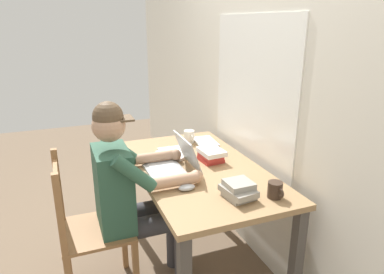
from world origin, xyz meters
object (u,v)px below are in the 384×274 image
Objects in this scene: coffee_mug_dark at (275,190)px; book_stack_main at (211,155)px; coffee_mug_white at (189,137)px; book_stack_side at (239,190)px; laptop at (174,163)px; desk at (198,180)px; seated_person at (131,190)px; computer_mouse at (187,187)px; wooden_chair at (88,231)px.

coffee_mug_dark is 0.62m from book_stack_main.
book_stack_main is (-0.61, -0.11, 0.00)m from coffee_mug_dark.
book_stack_main is (0.42, -0.00, -0.00)m from coffee_mug_white.
book_stack_side is at bearing -110.77° from coffee_mug_dark.
coffee_mug_white is at bearing 148.95° from laptop.
coffee_mug_dark is at bearing 10.29° from book_stack_main.
desk is 0.23m from laptop.
seated_person reaches higher than laptop.
computer_mouse is at bearing -41.68° from book_stack_main.
wooden_chair reaches higher than computer_mouse.
desk is 4.23× the size of laptop.
computer_mouse is at bearing 48.19° from seated_person.
desk is 0.36m from computer_mouse.
wooden_chair is 0.67m from laptop.
desk is at bearing 146.64° from computer_mouse.
coffee_mug_white reaches higher than computer_mouse.
seated_person is 10.52× the size of coffee_mug_dark.
book_stack_side is (0.48, 0.21, -0.01)m from laptop.
laptop is at bearing -143.94° from coffee_mug_dark.
book_stack_side is at bearing 5.04° from desk.
seated_person is at bearing -48.03° from coffee_mug_white.
coffee_mug_white is (-0.48, 0.29, -0.00)m from laptop.
book_stack_main is 0.54m from book_stack_side.
wooden_chair is 4.51× the size of book_stack_side.
coffee_mug_dark is at bearing 62.70° from wooden_chair.
computer_mouse is (0.24, 0.27, 0.08)m from seated_person.
seated_person is 3.82× the size of laptop.
laptop is 1.56× the size of book_stack_side.
computer_mouse is 0.83m from coffee_mug_white.
coffee_mug_white is at bearing 131.97° from seated_person.
coffee_mug_white reaches higher than book_stack_side.
book_stack_main is (-0.35, 0.31, 0.03)m from computer_mouse.
desk is 11.30× the size of coffee_mug_white.
book_stack_main is at bearing 116.26° from desk.
laptop is at bearing 175.78° from computer_mouse.
coffee_mug_dark is (0.50, 0.69, 0.11)m from seated_person.
desk is 0.20m from book_stack_main.
wooden_chair is 2.89× the size of laptop.
book_stack_main is (-0.06, 0.29, -0.01)m from laptop.
seated_person reaches higher than wooden_chair.
desk is at bearing -174.96° from book_stack_side.
coffee_mug_dark reaches higher than computer_mouse.
coffee_mug_white is 1.03× the size of coffee_mug_dark.
desk is at bearing -157.25° from coffee_mug_dark.
coffee_mug_dark is at bearing 36.06° from laptop.
wooden_chair reaches higher than desk.
laptop is at bearing -31.05° from coffee_mug_white.
book_stack_side is (-0.07, -0.19, 0.00)m from coffee_mug_dark.
desk is 0.50m from book_stack_side.
laptop is at bearing -89.97° from desk.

